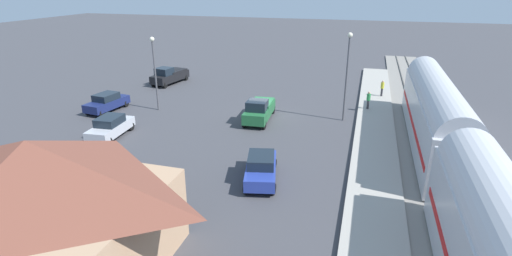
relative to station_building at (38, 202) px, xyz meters
The scene contains 13 objects.
ground_plane 22.57m from the station_building, 100.31° to the right, with size 200.00×200.00×0.00m, color #424247.
railway_track 28.58m from the station_building, 129.29° to the right, with size 4.80×70.00×0.30m.
platform 26.24m from the station_building, 122.47° to the right, with size 3.20×46.00×0.30m.
station_building is the anchor object (origin of this frame).
pedestrian_on_platform 34.27m from the station_building, 115.26° to the right, with size 0.36×0.36×1.71m.
pedestrian_waiting_far 29.24m from the station_building, 117.05° to the right, with size 0.36×0.36×1.71m.
pickup_green 21.08m from the station_building, 100.74° to the right, with size 2.29×5.51×2.14m.
pickup_black 32.22m from the station_building, 71.20° to the right, with size 2.79×5.64×2.14m.
sedan_blue 12.36m from the station_building, 125.56° to the right, with size 2.80×4.80×1.74m.
sedan_silver 15.10m from the station_building, 64.18° to the right, with size 2.17×4.63×1.74m.
sedan_navy 22.21m from the station_building, 60.03° to the right, with size 2.33×4.68×1.74m.
light_pole_near_platform 25.45m from the station_building, 116.18° to the right, with size 0.44×0.44×7.83m.
light_pole_lot_center 21.85m from the station_building, 72.78° to the right, with size 0.44×0.44×7.06m.
Camera 1 is at (-8.84, 32.90, 11.83)m, focal length 26.91 mm.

